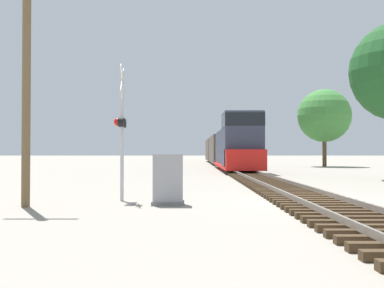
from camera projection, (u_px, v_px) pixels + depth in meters
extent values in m
plane|color=gray|center=(314.00, 203.00, 14.14)|extent=(400.00, 400.00, 0.00)
cube|color=#42301E|center=(381.00, 228.00, 9.04)|extent=(2.60, 0.22, 0.16)
cube|color=#42301E|center=(370.00, 224.00, 9.64)|extent=(2.60, 0.22, 0.16)
cube|color=#42301E|center=(359.00, 219.00, 10.24)|extent=(2.60, 0.22, 0.16)
cube|color=#42301E|center=(350.00, 216.00, 10.84)|extent=(2.60, 0.22, 0.16)
cube|color=#42301E|center=(342.00, 212.00, 11.44)|extent=(2.60, 0.22, 0.16)
cube|color=#42301E|center=(335.00, 209.00, 12.04)|extent=(2.60, 0.22, 0.16)
cube|color=#42301E|center=(328.00, 207.00, 12.64)|extent=(2.60, 0.22, 0.16)
cube|color=#42301E|center=(322.00, 204.00, 13.24)|extent=(2.60, 0.22, 0.16)
cube|color=#42301E|center=(316.00, 202.00, 13.84)|extent=(2.60, 0.22, 0.16)
cube|color=#42301E|center=(311.00, 200.00, 14.44)|extent=(2.60, 0.22, 0.16)
cube|color=#42301E|center=(306.00, 198.00, 15.04)|extent=(2.60, 0.22, 0.16)
cube|color=#42301E|center=(302.00, 196.00, 15.64)|extent=(2.60, 0.22, 0.16)
cube|color=#42301E|center=(298.00, 195.00, 16.24)|extent=(2.60, 0.22, 0.16)
cube|color=#42301E|center=(294.00, 193.00, 16.84)|extent=(2.60, 0.22, 0.16)
cube|color=#42301E|center=(291.00, 192.00, 17.44)|extent=(2.60, 0.22, 0.16)
cube|color=#42301E|center=(287.00, 190.00, 18.04)|extent=(2.60, 0.22, 0.16)
cube|color=#42301E|center=(284.00, 189.00, 18.64)|extent=(2.60, 0.22, 0.16)
cube|color=#42301E|center=(282.00, 188.00, 19.24)|extent=(2.60, 0.22, 0.16)
cube|color=#42301E|center=(279.00, 187.00, 19.84)|extent=(2.60, 0.22, 0.16)
cube|color=#42301E|center=(276.00, 186.00, 20.44)|extent=(2.60, 0.22, 0.16)
cube|color=#42301E|center=(274.00, 185.00, 21.04)|extent=(2.60, 0.22, 0.16)
cube|color=#42301E|center=(272.00, 184.00, 21.64)|extent=(2.60, 0.22, 0.16)
cube|color=#42301E|center=(270.00, 183.00, 22.24)|extent=(2.60, 0.22, 0.16)
cube|color=#42301E|center=(268.00, 182.00, 22.84)|extent=(2.60, 0.22, 0.16)
cube|color=#42301E|center=(266.00, 182.00, 23.44)|extent=(2.60, 0.22, 0.16)
cube|color=#42301E|center=(264.00, 181.00, 24.04)|extent=(2.60, 0.22, 0.16)
cube|color=#42301E|center=(262.00, 180.00, 24.64)|extent=(2.60, 0.22, 0.16)
cube|color=#42301E|center=(261.00, 179.00, 25.24)|extent=(2.60, 0.22, 0.16)
cube|color=#42301E|center=(259.00, 179.00, 25.84)|extent=(2.60, 0.22, 0.16)
cube|color=#42301E|center=(257.00, 178.00, 26.44)|extent=(2.60, 0.22, 0.16)
cube|color=#42301E|center=(256.00, 178.00, 27.04)|extent=(2.60, 0.22, 0.16)
cube|color=#42301E|center=(255.00, 177.00, 27.64)|extent=(2.60, 0.22, 0.16)
cube|color=#42301E|center=(253.00, 177.00, 28.24)|extent=(2.60, 0.22, 0.16)
cube|color=#42301E|center=(252.00, 176.00, 28.83)|extent=(2.60, 0.22, 0.16)
cube|color=#42301E|center=(251.00, 176.00, 29.43)|extent=(2.60, 0.22, 0.16)
cube|color=#42301E|center=(250.00, 175.00, 30.03)|extent=(2.60, 0.22, 0.16)
cube|color=#42301E|center=(249.00, 175.00, 30.63)|extent=(2.60, 0.22, 0.16)
cube|color=#42301E|center=(248.00, 174.00, 31.23)|extent=(2.60, 0.22, 0.16)
cube|color=#42301E|center=(247.00, 174.00, 31.83)|extent=(2.60, 0.22, 0.16)
cube|color=#42301E|center=(246.00, 173.00, 32.43)|extent=(2.60, 0.22, 0.16)
cube|color=#42301E|center=(245.00, 173.00, 33.03)|extent=(2.60, 0.22, 0.16)
cube|color=#42301E|center=(244.00, 173.00, 33.63)|extent=(2.60, 0.22, 0.16)
cube|color=slate|center=(291.00, 196.00, 14.14)|extent=(0.07, 160.00, 0.15)
cube|color=slate|center=(336.00, 196.00, 14.14)|extent=(0.07, 160.00, 0.15)
cube|color=#33384C|center=(233.00, 148.00, 42.82)|extent=(2.42, 12.65, 3.35)
cube|color=#33384C|center=(243.00, 141.00, 33.98)|extent=(2.85, 3.98, 4.30)
cube|color=black|center=(243.00, 121.00, 34.01)|extent=(2.88, 4.01, 0.95)
cube|color=red|center=(246.00, 160.00, 31.97)|extent=(2.85, 1.81, 1.51)
cube|color=red|center=(236.00, 165.00, 40.08)|extent=(2.91, 17.71, 0.24)
cube|color=black|center=(243.00, 167.00, 34.21)|extent=(1.58, 2.20, 1.00)
cube|color=black|center=(230.00, 163.00, 45.96)|extent=(1.58, 2.20, 1.00)
cube|color=brown|center=(222.00, 149.00, 58.17)|extent=(2.71, 14.77, 3.37)
cube|color=black|center=(225.00, 162.00, 53.34)|extent=(1.58, 2.20, 0.90)
cube|color=black|center=(220.00, 160.00, 62.94)|extent=(1.58, 2.20, 0.90)
cube|color=brown|center=(216.00, 150.00, 74.58)|extent=(2.71, 14.77, 3.37)
cube|color=black|center=(217.00, 160.00, 69.75)|extent=(1.58, 2.20, 0.90)
cube|color=black|center=(215.00, 159.00, 79.35)|extent=(1.58, 2.20, 0.90)
cylinder|color=#B7B7BC|center=(123.00, 136.00, 14.91)|extent=(0.12, 0.12, 4.33)
cube|color=white|center=(123.00, 80.00, 14.94)|extent=(0.07, 0.93, 0.93)
cube|color=white|center=(123.00, 80.00, 14.94)|extent=(0.07, 0.93, 0.93)
cube|color=black|center=(123.00, 123.00, 14.91)|extent=(0.09, 0.86, 0.06)
cylinder|color=black|center=(124.00, 123.00, 15.26)|extent=(0.19, 0.31, 0.30)
sphere|color=red|center=(121.00, 123.00, 15.26)|extent=(0.26, 0.26, 0.26)
cylinder|color=black|center=(123.00, 123.00, 14.91)|extent=(0.19, 0.31, 0.30)
sphere|color=red|center=(120.00, 123.00, 14.91)|extent=(0.26, 0.26, 0.26)
cylinder|color=black|center=(122.00, 122.00, 14.56)|extent=(0.19, 0.31, 0.30)
sphere|color=red|center=(119.00, 122.00, 14.56)|extent=(0.26, 0.26, 0.26)
cube|color=white|center=(123.00, 96.00, 14.93)|extent=(0.04, 0.32, 0.20)
cube|color=slate|center=(169.00, 203.00, 13.73)|extent=(0.99, 0.66, 0.12)
cube|color=#939399|center=(169.00, 178.00, 13.74)|extent=(0.90, 0.60, 1.44)
cylinder|color=brown|center=(28.00, 81.00, 13.29)|extent=(0.25, 0.25, 7.44)
cylinder|color=brown|center=(326.00, 149.00, 50.22)|extent=(0.45, 0.45, 3.94)
sphere|color=#3D7F38|center=(325.00, 116.00, 50.29)|extent=(5.94, 5.94, 5.94)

